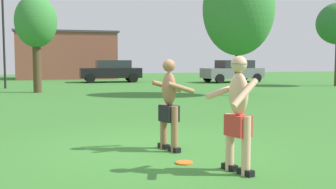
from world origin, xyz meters
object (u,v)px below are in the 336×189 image
object	(u,v)px
frisbee	(184,163)
tree_right_field	(36,23)
player_in_black	(169,103)
lamp_post	(3,23)
tree_left_field	(238,9)
car_gray_near_post	(233,71)
car_black_far_end	(111,71)
player_with_cap	(238,109)

from	to	relation	value
frisbee	tree_right_field	bearing A→B (deg)	99.81
player_in_black	lamp_post	bearing A→B (deg)	104.30
tree_left_field	player_in_black	bearing A→B (deg)	-121.54
tree_left_field	tree_right_field	bearing A→B (deg)	154.24
lamp_post	tree_right_field	xyz separation A→B (m)	(1.84, -3.46, -0.26)
car_gray_near_post	player_in_black	bearing A→B (deg)	-117.84
player_in_black	frisbee	size ratio (longest dim) A/B	6.02
player_in_black	car_black_far_end	size ratio (longest dim) A/B	0.38
car_black_far_end	tree_right_field	bearing A→B (deg)	-120.70
lamp_post	tree_left_field	xyz separation A→B (m)	(10.67, -7.72, 0.20)
player_with_cap	player_in_black	world-z (taller)	player_with_cap
player_with_cap	car_black_far_end	size ratio (longest dim) A/B	0.40
car_gray_near_post	tree_left_field	size ratio (longest dim) A/B	0.75
tree_left_field	tree_right_field	size ratio (longest dim) A/B	1.25
car_gray_near_post	tree_left_field	distance (m)	11.27
frisbee	tree_left_field	bearing A→B (deg)	60.67
tree_right_field	player_in_black	bearing A→B (deg)	-79.37
player_in_black	frisbee	bearing A→B (deg)	-92.21
player_with_cap	car_gray_near_post	xyz separation A→B (m)	(10.00, 21.66, -0.12)
car_black_far_end	lamp_post	size ratio (longest dim) A/B	0.71
car_gray_near_post	tree_right_field	distance (m)	14.61
frisbee	car_gray_near_post	world-z (taller)	car_gray_near_post
player_in_black	car_black_far_end	world-z (taller)	player_in_black
player_in_black	lamp_post	distance (m)	18.52
frisbee	tree_left_field	distance (m)	13.21
player_with_cap	car_black_far_end	xyz separation A→B (m)	(1.63, 24.16, -0.12)
car_gray_near_post	lamp_post	xyz separation A→B (m)	(-15.06, -2.20, 2.87)
player_with_cap	frisbee	world-z (taller)	player_with_cap
player_with_cap	car_gray_near_post	size ratio (longest dim) A/B	0.39
player_with_cap	car_gray_near_post	world-z (taller)	player_with_cap
car_gray_near_post	tree_right_field	xyz separation A→B (m)	(-13.21, -5.66, 2.61)
player_with_cap	frisbee	size ratio (longest dim) A/B	6.25
player_with_cap	tree_right_field	bearing A→B (deg)	101.37
car_black_far_end	lamp_post	xyz separation A→B (m)	(-6.69, -4.70, 2.87)
player_with_cap	lamp_post	world-z (taller)	lamp_post
player_in_black	lamp_post	size ratio (longest dim) A/B	0.27
player_with_cap	lamp_post	xyz separation A→B (m)	(-5.06, 19.46, 2.74)
player_with_cap	car_black_far_end	bearing A→B (deg)	86.13
player_in_black	car_black_far_end	distance (m)	22.55
player_in_black	tree_left_field	world-z (taller)	tree_left_field
car_gray_near_post	tree_left_field	world-z (taller)	tree_left_field
lamp_post	tree_right_field	world-z (taller)	lamp_post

